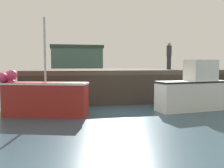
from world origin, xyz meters
TOP-DOWN VIEW (x-y plane):
  - ground at (0.00, 0.00)m, footprint 120.00×160.00m
  - pier at (2.25, 5.67)m, footprint 14.36×7.91m
  - fishing_boat_near_left at (-3.58, 0.32)m, footprint 3.94×2.14m
  - fishing_boat_near_right at (3.67, 0.16)m, footprint 3.85×1.63m
  - rowboat at (4.65, 1.34)m, footprint 1.85×1.13m
  - dockworker at (4.52, 4.91)m, footprint 0.34×0.34m
  - warehouse at (0.36, 32.86)m, footprint 8.66×5.70m

SIDE VIEW (x-z plane):
  - ground at x=0.00m, z-range -0.10..0.00m
  - rowboat at x=4.65m, z-range -0.02..0.33m
  - fishing_boat_near_left at x=-3.58m, z-range -1.29..3.02m
  - fishing_boat_near_right at x=3.67m, z-range -0.26..2.24m
  - pier at x=2.25m, z-range 0.66..2.61m
  - warehouse at x=0.36m, z-range 0.02..5.54m
  - dockworker at x=4.52m, z-range 1.95..3.79m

